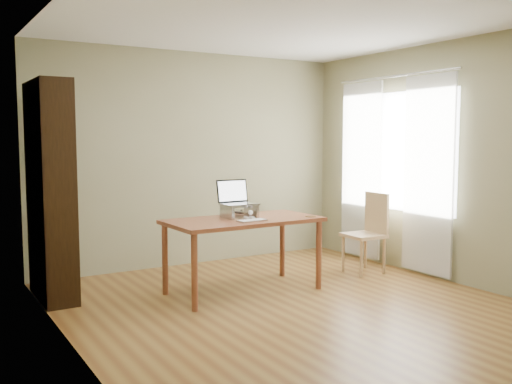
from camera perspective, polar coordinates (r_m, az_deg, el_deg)
name	(u,v)px	position (r m, az deg, el deg)	size (l,w,h in m)	color
room	(302,167)	(5.14, 4.63, 2.52)	(4.04, 4.54, 2.64)	brown
bookshelf	(51,191)	(5.83, -19.80, 0.09)	(0.30, 0.90, 2.10)	black
curtains	(392,171)	(6.97, 13.48, 2.08)	(0.03, 1.90, 2.25)	white
desk	(243,227)	(5.76, -1.28, -3.52)	(1.57, 0.81, 0.75)	brown
laptop_stand	(239,210)	(5.80, -1.68, -1.77)	(0.32, 0.25, 0.13)	silver
laptop	(236,198)	(5.85, -1.98, -0.62)	(0.36, 0.30, 0.25)	silver
keyboard	(252,221)	(5.54, -0.40, -2.88)	(0.29, 0.14, 0.02)	silver
coaster	(311,216)	(5.90, 5.49, -2.45)	(0.11, 0.11, 0.01)	brown
cat	(241,211)	(5.85, -1.52, -1.86)	(0.25, 0.49, 0.16)	#483E38
chair	(368,230)	(6.74, 11.18, -3.72)	(0.43, 0.43, 0.93)	tan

